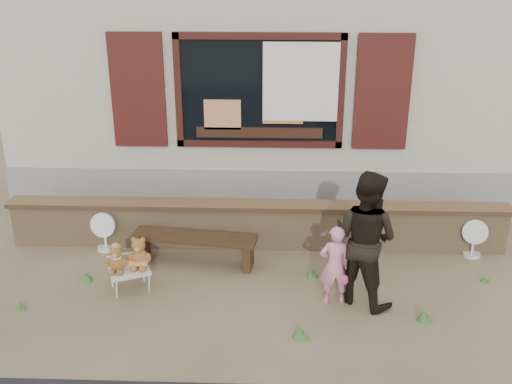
{
  "coord_description": "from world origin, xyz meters",
  "views": [
    {
      "loc": [
        0.27,
        -6.75,
        3.98
      ],
      "look_at": [
        0.0,
        0.6,
        1.0
      ],
      "focal_mm": 42.0,
      "sensor_mm": 36.0,
      "label": 1
    }
  ],
  "objects_px": {
    "adult": "(365,238)",
    "folding_chair": "(129,270)",
    "bench": "(195,243)",
    "teddy_bear_right": "(139,252)",
    "teddy_bear_left": "(117,258)",
    "child": "(335,265)"
  },
  "relations": [
    {
      "from": "bench",
      "to": "child",
      "type": "distance_m",
      "value": 2.02
    },
    {
      "from": "folding_chair",
      "to": "teddy_bear_right",
      "type": "height_order",
      "value": "teddy_bear_right"
    },
    {
      "from": "folding_chair",
      "to": "adult",
      "type": "bearing_deg",
      "value": -27.36
    },
    {
      "from": "child",
      "to": "teddy_bear_right",
      "type": "bearing_deg",
      "value": -12.52
    },
    {
      "from": "teddy_bear_right",
      "to": "teddy_bear_left",
      "type": "bearing_deg",
      "value": 180.0
    },
    {
      "from": "folding_chair",
      "to": "adult",
      "type": "xyz_separation_m",
      "value": [
        2.88,
        -0.15,
        0.57
      ]
    },
    {
      "from": "teddy_bear_right",
      "to": "adult",
      "type": "xyz_separation_m",
      "value": [
        2.75,
        -0.2,
        0.34
      ]
    },
    {
      "from": "teddy_bear_left",
      "to": "teddy_bear_right",
      "type": "height_order",
      "value": "teddy_bear_right"
    },
    {
      "from": "child",
      "to": "teddy_bear_left",
      "type": "bearing_deg",
      "value": -9.41
    },
    {
      "from": "adult",
      "to": "bench",
      "type": "bearing_deg",
      "value": 16.91
    },
    {
      "from": "folding_chair",
      "to": "teddy_bear_right",
      "type": "distance_m",
      "value": 0.27
    },
    {
      "from": "folding_chair",
      "to": "teddy_bear_right",
      "type": "relative_size",
      "value": 1.47
    },
    {
      "from": "folding_chair",
      "to": "teddy_bear_right",
      "type": "xyz_separation_m",
      "value": [
        0.13,
        0.06,
        0.23
      ]
    },
    {
      "from": "child",
      "to": "adult",
      "type": "relative_size",
      "value": 0.61
    },
    {
      "from": "folding_chair",
      "to": "teddy_bear_left",
      "type": "relative_size",
      "value": 1.65
    },
    {
      "from": "teddy_bear_right",
      "to": "adult",
      "type": "bearing_deg",
      "value": -28.7
    },
    {
      "from": "adult",
      "to": "folding_chair",
      "type": "bearing_deg",
      "value": 35.18
    },
    {
      "from": "folding_chair",
      "to": "teddy_bear_right",
      "type": "bearing_deg",
      "value": 0.0
    },
    {
      "from": "folding_chair",
      "to": "teddy_bear_left",
      "type": "xyz_separation_m",
      "value": [
        -0.13,
        -0.06,
        0.21
      ]
    },
    {
      "from": "bench",
      "to": "adult",
      "type": "relative_size",
      "value": 1.02
    },
    {
      "from": "bench",
      "to": "teddy_bear_right",
      "type": "xyz_separation_m",
      "value": [
        -0.6,
        -0.63,
        0.18
      ]
    },
    {
      "from": "child",
      "to": "adult",
      "type": "height_order",
      "value": "adult"
    }
  ]
}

